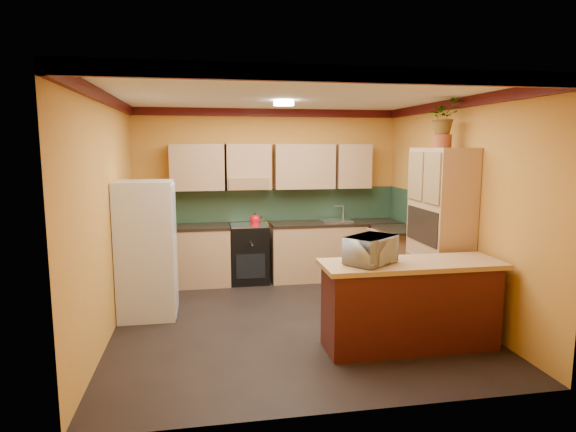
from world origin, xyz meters
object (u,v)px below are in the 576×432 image
(pantry, at_px, (440,233))
(stove, at_px, (249,253))
(base_cabinets_back, at_px, (288,253))
(fridge, at_px, (146,249))
(microwave, at_px, (371,250))
(breakfast_bar, at_px, (410,307))

(pantry, bearing_deg, stove, 139.19)
(stove, xyz_separation_m, pantry, (2.21, -1.90, 0.59))
(base_cabinets_back, xyz_separation_m, fridge, (-2.02, -1.30, 0.41))
(microwave, bearing_deg, fridge, 110.33)
(fridge, relative_size, microwave, 3.28)
(stove, height_order, pantry, pantry)
(breakfast_bar, xyz_separation_m, microwave, (-0.45, 0.00, 0.63))
(base_cabinets_back, bearing_deg, pantry, -50.31)
(pantry, relative_size, microwave, 4.05)
(breakfast_bar, bearing_deg, base_cabinets_back, 106.19)
(stove, relative_size, breakfast_bar, 0.51)
(base_cabinets_back, relative_size, pantry, 1.74)
(pantry, height_order, microwave, pantry)
(fridge, xyz_separation_m, breakfast_bar, (2.83, -1.49, -0.41))
(stove, bearing_deg, breakfast_bar, -62.78)
(fridge, height_order, pantry, pantry)
(stove, bearing_deg, fridge, -136.94)
(fridge, xyz_separation_m, pantry, (3.60, -0.60, 0.20))
(base_cabinets_back, xyz_separation_m, stove, (-0.62, -0.00, 0.02))
(pantry, bearing_deg, fridge, 170.53)
(base_cabinets_back, bearing_deg, fridge, -147.17)
(microwave, bearing_deg, pantry, -1.76)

